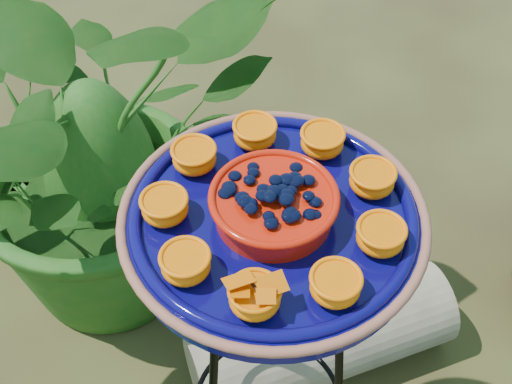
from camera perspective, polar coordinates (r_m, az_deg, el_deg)
The scene contains 4 objects.
tripod_stand at distance 1.33m, azimuth 1.10°, elevation -12.39°, with size 0.39×0.39×0.85m.
feeder_dish at distance 1.02m, azimuth 1.40°, elevation -2.02°, with size 0.55×0.55×0.10m.
driftwood_log at distance 1.82m, azimuth 5.28°, elevation -11.66°, with size 0.22×0.22×0.65m, color tan.
shrub_back_left at distance 1.75m, azimuth -12.77°, elevation 4.00°, with size 0.88×0.77×0.98m, color #195316.
Camera 1 is at (0.06, -0.56, 1.67)m, focal length 50.00 mm.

